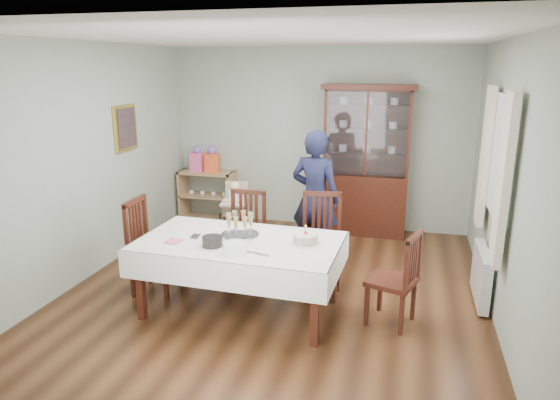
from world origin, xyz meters
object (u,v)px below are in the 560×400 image
(dining_table, at_px, (240,275))
(high_chair, at_px, (236,223))
(chair_far_right, at_px, (321,258))
(chair_end_left, at_px, (155,265))
(chair_far_left, at_px, (245,251))
(woman, at_px, (315,198))
(sideboard, at_px, (208,196))
(chair_end_right, at_px, (393,296))
(gift_bag_orange, at_px, (212,160))
(gift_bag_pink, at_px, (197,160))
(birthday_cake, at_px, (306,239))
(champagne_tray, at_px, (240,229))
(china_cabinet, at_px, (366,159))

(dining_table, relative_size, high_chair, 2.15)
(chair_far_right, relative_size, chair_end_left, 0.99)
(chair_far_left, bearing_deg, woman, 35.77)
(sideboard, relative_size, woman, 0.53)
(chair_end_right, xyz_separation_m, gift_bag_orange, (-2.92, 2.66, 0.70))
(sideboard, distance_m, high_chair, 1.46)
(chair_end_right, height_order, gift_bag_pink, gift_bag_pink)
(chair_end_left, height_order, birthday_cake, chair_end_left)
(sideboard, relative_size, champagne_tray, 2.31)
(dining_table, distance_m, chair_end_left, 1.07)
(chair_end_right, bearing_deg, chair_end_left, -73.51)
(dining_table, height_order, gift_bag_pink, gift_bag_pink)
(china_cabinet, distance_m, birthday_cake, 2.76)
(chair_end_left, distance_m, birthday_cake, 1.79)
(chair_far_right, distance_m, birthday_cake, 0.95)
(china_cabinet, relative_size, champagne_tray, 5.59)
(gift_bag_orange, bearing_deg, chair_end_right, -42.31)
(chair_far_right, distance_m, woman, 0.82)
(chair_far_right, distance_m, gift_bag_orange, 2.92)
(sideboard, xyz_separation_m, chair_end_left, (0.47, -2.62, -0.09))
(china_cabinet, xyz_separation_m, high_chair, (-1.61, -1.13, -0.75))
(gift_bag_pink, bearing_deg, woman, -31.68)
(chair_far_right, bearing_deg, dining_table, -136.69)
(china_cabinet, bearing_deg, birthday_cake, -96.75)
(woman, height_order, high_chair, woman)
(woman, height_order, champagne_tray, woman)
(sideboard, distance_m, chair_far_right, 2.93)
(china_cabinet, distance_m, chair_far_right, 2.11)
(sideboard, bearing_deg, chair_end_right, -41.50)
(sideboard, bearing_deg, woman, -33.89)
(china_cabinet, height_order, gift_bag_pink, china_cabinet)
(champagne_tray, xyz_separation_m, gift_bag_orange, (-1.38, 2.66, 0.15))
(sideboard, height_order, woman, woman)
(chair_far_left, bearing_deg, sideboard, 120.87)
(dining_table, bearing_deg, sideboard, 118.46)
(chair_far_left, distance_m, woman, 1.08)
(chair_end_right, relative_size, high_chair, 0.99)
(china_cabinet, relative_size, gift_bag_pink, 5.45)
(chair_end_right, bearing_deg, high_chair, -107.75)
(chair_end_right, relative_size, gift_bag_orange, 2.29)
(chair_far_right, bearing_deg, china_cabinet, 72.03)
(chair_far_right, distance_m, champagne_tray, 1.15)
(chair_far_left, xyz_separation_m, birthday_cake, (0.90, -0.82, 0.52))
(china_cabinet, xyz_separation_m, chair_end_right, (0.53, -2.66, -0.84))
(chair_far_left, bearing_deg, champagne_tray, -77.29)
(chair_end_left, distance_m, champagne_tray, 1.15)
(sideboard, xyz_separation_m, woman, (2.01, -1.35, 0.45))
(dining_table, relative_size, gift_bag_orange, 4.97)
(chair_far_left, height_order, champagne_tray, same)
(chair_end_left, bearing_deg, chair_far_right, -69.86)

